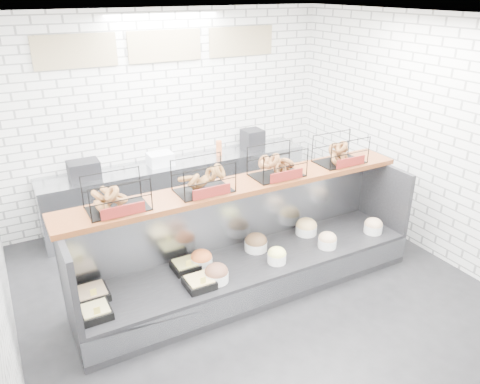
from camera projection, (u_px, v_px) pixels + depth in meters
ground at (264, 301)px, 5.27m from camera, size 5.50×5.50×0.00m
room_shell at (238, 111)px, 4.92m from camera, size 5.02×5.51×3.01m
display_case at (249, 262)px, 5.42m from camera, size 4.00×0.90×1.20m
bagel_shelf at (242, 173)px, 5.13m from camera, size 4.10×0.50×0.40m
prep_counter at (180, 188)px, 7.03m from camera, size 4.00×0.60×1.20m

